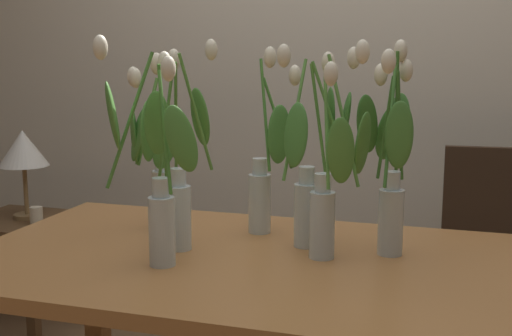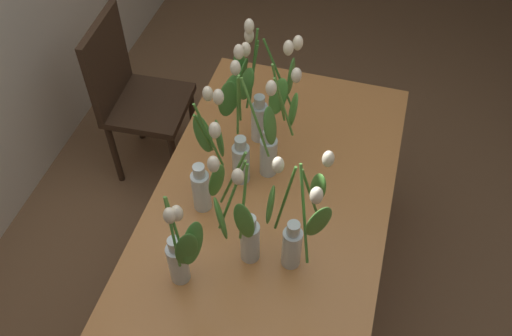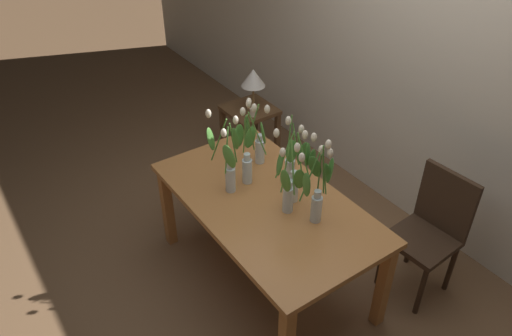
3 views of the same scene
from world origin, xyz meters
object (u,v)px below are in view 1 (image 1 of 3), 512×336
at_px(tulip_vase_0, 268,176).
at_px(tulip_vase_5, 156,180).
at_px(tulip_vase_3, 331,193).
at_px(table_lamp, 23,151).
at_px(dining_table, 258,290).
at_px(tulip_vase_6, 390,168).
at_px(side_table, 20,243).
at_px(dining_chair, 496,258).
at_px(tulip_vase_1, 154,174).
at_px(pillar_candle, 36,215).
at_px(tulip_vase_2, 177,172).
at_px(tulip_vase_4, 313,170).

distance_m(tulip_vase_0, tulip_vase_5, 0.42).
xyz_separation_m(tulip_vase_3, table_lamp, (-1.53, 0.79, -0.07)).
height_order(dining_table, tulip_vase_6, tulip_vase_6).
relative_size(tulip_vase_0, side_table, 1.02).
bearing_deg(dining_chair, tulip_vase_0, -136.36).
relative_size(tulip_vase_1, table_lamp, 1.26).
relative_size(tulip_vase_3, tulip_vase_6, 1.00).
bearing_deg(tulip_vase_6, side_table, 158.68).
bearing_deg(pillar_candle, side_table, 156.59).
bearing_deg(tulip_vase_3, table_lamp, 152.75).
bearing_deg(tulip_vase_1, tulip_vase_3, -15.20).
bearing_deg(tulip_vase_3, tulip_vase_1, 164.80).
bearing_deg(tulip_vase_1, dining_table, -25.88).
xyz_separation_m(tulip_vase_0, tulip_vase_1, (-0.35, -0.04, -0.00)).
distance_m(dining_chair, pillar_candle, 1.91).
distance_m(tulip_vase_6, table_lamp, 1.81).
distance_m(tulip_vase_1, dining_chair, 1.33).
height_order(tulip_vase_2, tulip_vase_6, tulip_vase_2).
height_order(tulip_vase_2, tulip_vase_5, tulip_vase_5).
xyz_separation_m(dining_table, tulip_vase_3, (0.19, 0.03, 0.27)).
height_order(tulip_vase_0, pillar_candle, tulip_vase_0).
distance_m(dining_chair, table_lamp, 2.03).
bearing_deg(tulip_vase_4, side_table, 156.01).
distance_m(tulip_vase_0, tulip_vase_3, 0.30).
height_order(dining_chair, pillar_candle, dining_chair).
height_order(tulip_vase_0, tulip_vase_5, tulip_vase_5).
bearing_deg(dining_chair, tulip_vase_4, -125.33).
bearing_deg(tulip_vase_0, dining_table, -80.12).
bearing_deg(tulip_vase_5, dining_chair, 49.86).
bearing_deg(dining_chair, table_lamp, -177.75).
bearing_deg(tulip_vase_1, tulip_vase_6, -4.28).
height_order(tulip_vase_1, tulip_vase_5, tulip_vase_5).
bearing_deg(dining_chair, tulip_vase_1, -146.06).
bearing_deg(tulip_vase_4, dining_table, -130.77).
height_order(tulip_vase_3, tulip_vase_5, tulip_vase_5).
height_order(side_table, table_lamp, table_lamp).
bearing_deg(tulip_vase_1, table_lamp, 146.39).
bearing_deg(tulip_vase_2, tulip_vase_6, 10.21).
relative_size(tulip_vase_0, pillar_candle, 7.47).
relative_size(tulip_vase_4, tulip_vase_6, 0.98).
distance_m(tulip_vase_0, side_table, 1.53).
xyz_separation_m(tulip_vase_1, side_table, (-0.98, 0.61, -0.48)).
relative_size(dining_table, dining_chair, 1.72).
xyz_separation_m(tulip_vase_1, tulip_vase_4, (0.51, -0.05, 0.05)).
bearing_deg(tulip_vase_1, pillar_candle, 146.82).
relative_size(tulip_vase_1, tulip_vase_3, 0.87).
bearing_deg(tulip_vase_6, dining_table, -157.32).
distance_m(dining_table, table_lamp, 1.59).
xyz_separation_m(tulip_vase_3, tulip_vase_6, (0.14, 0.10, 0.06)).
bearing_deg(dining_table, side_table, 149.75).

